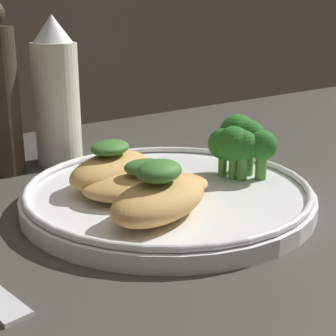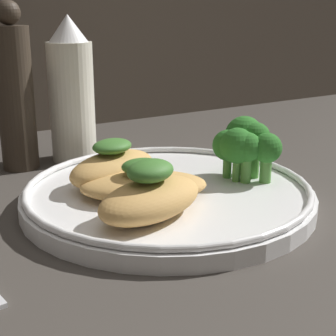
% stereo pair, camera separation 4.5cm
% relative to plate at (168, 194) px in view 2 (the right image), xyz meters
% --- Properties ---
extents(ground_plane, '(1.80, 1.80, 0.01)m').
position_rel_plate_xyz_m(ground_plane, '(0.00, 0.00, -0.01)').
color(ground_plane, '#3D3833').
extents(plate, '(0.26, 0.26, 0.02)m').
position_rel_plate_xyz_m(plate, '(0.00, 0.00, 0.00)').
color(plate, white).
rests_on(plate, ground_plane).
extents(grilled_meat_front, '(0.11, 0.08, 0.05)m').
position_rel_plate_xyz_m(grilled_meat_front, '(-0.04, -0.05, 0.02)').
color(grilled_meat_front, tan).
rests_on(grilled_meat_front, plate).
extents(grilled_meat_middle, '(0.12, 0.10, 0.03)m').
position_rel_plate_xyz_m(grilled_meat_middle, '(-0.03, -0.01, 0.02)').
color(grilled_meat_middle, tan).
rests_on(grilled_meat_middle, plate).
extents(grilled_meat_back, '(0.11, 0.08, 0.04)m').
position_rel_plate_xyz_m(grilled_meat_back, '(-0.03, 0.04, 0.02)').
color(grilled_meat_back, tan).
rests_on(grilled_meat_back, plate).
extents(broccoli_bunch, '(0.05, 0.06, 0.06)m').
position_rel_plate_xyz_m(broccoli_bunch, '(0.08, -0.01, 0.04)').
color(broccoli_bunch, '#569942').
rests_on(broccoli_bunch, plate).
extents(sauce_bottle, '(0.05, 0.05, 0.16)m').
position_rel_plate_xyz_m(sauce_bottle, '(-0.02, 0.18, 0.07)').
color(sauce_bottle, silver).
rests_on(sauce_bottle, ground_plane).
extents(pepper_grinder, '(0.04, 0.04, 0.18)m').
position_rel_plate_xyz_m(pepper_grinder, '(-0.08, 0.18, 0.07)').
color(pepper_grinder, '#382D23').
rests_on(pepper_grinder, ground_plane).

